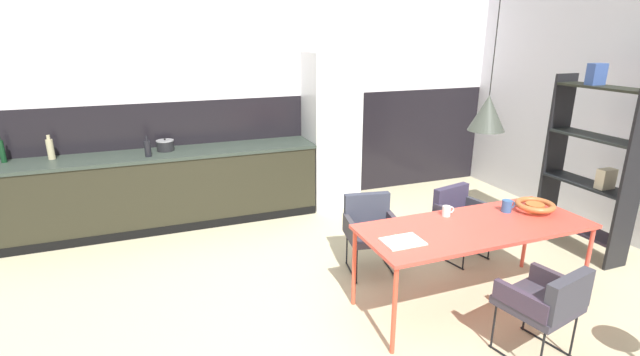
# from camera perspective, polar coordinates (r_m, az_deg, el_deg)

# --- Properties ---
(ground_plane) EXTENTS (9.06, 9.06, 0.00)m
(ground_plane) POSITION_cam_1_polar(r_m,az_deg,el_deg) (3.99, 5.97, -17.02)
(ground_plane) COLOR #C1B58F
(back_wall_splashback_dark) EXTENTS (6.97, 0.12, 1.47)m
(back_wall_splashback_dark) POSITION_cam_1_polar(r_m,az_deg,el_deg) (6.29, -6.11, 3.47)
(back_wall_splashback_dark) COLOR black
(back_wall_splashback_dark) RESTS_ON ground
(back_wall_panel_upper) EXTENTS (6.97, 0.12, 1.47)m
(back_wall_panel_upper) POSITION_cam_1_polar(r_m,az_deg,el_deg) (6.10, -6.57, 16.93)
(back_wall_panel_upper) COLOR silver
(back_wall_panel_upper) RESTS_ON back_wall_splashback_dark
(kitchen_counter) EXTENTS (3.76, 0.63, 0.92)m
(kitchen_counter) POSITION_cam_1_polar(r_m,az_deg,el_deg) (5.83, -19.15, -1.38)
(kitchen_counter) COLOR black
(kitchen_counter) RESTS_ON ground
(refrigerator_column) EXTENTS (0.64, 0.60, 2.05)m
(refrigerator_column) POSITION_cam_1_polar(r_m,az_deg,el_deg) (6.12, 1.40, 5.95)
(refrigerator_column) COLOR silver
(refrigerator_column) RESTS_ON ground
(dining_table) EXTENTS (1.96, 0.76, 0.75)m
(dining_table) POSITION_cam_1_polar(r_m,az_deg,el_deg) (4.03, 18.82, -6.15)
(dining_table) COLOR #E04638
(dining_table) RESTS_ON ground
(armchair_head_of_table) EXTENTS (0.57, 0.56, 0.74)m
(armchair_head_of_table) POSITION_cam_1_polar(r_m,az_deg,el_deg) (4.97, 17.08, -4.06)
(armchair_head_of_table) COLOR #38343F
(armchair_head_of_table) RESTS_ON ground
(armchair_by_stool) EXTENTS (0.57, 0.56, 0.73)m
(armchair_by_stool) POSITION_cam_1_polar(r_m,az_deg,el_deg) (3.67, 26.64, -13.40)
(armchair_by_stool) COLOR #38343F
(armchair_by_stool) RESTS_ON ground
(armchair_near_window) EXTENTS (0.55, 0.54, 0.75)m
(armchair_near_window) POSITION_cam_1_polar(r_m,az_deg,el_deg) (4.52, 6.27, -5.72)
(armchair_near_window) COLOR #38343F
(armchair_near_window) RESTS_ON ground
(fruit_bowl) EXTENTS (0.34, 0.34, 0.09)m
(fruit_bowl) POSITION_cam_1_polar(r_m,az_deg,el_deg) (4.49, 25.31, -3.13)
(fruit_bowl) COLOR #B2662D
(fruit_bowl) RESTS_ON dining_table
(open_book) EXTENTS (0.30, 0.23, 0.02)m
(open_book) POSITION_cam_1_polar(r_m,az_deg,el_deg) (3.56, 10.31, -7.82)
(open_book) COLOR white
(open_book) RESTS_ON dining_table
(mug_tall_blue) EXTENTS (0.11, 0.07, 0.09)m
(mug_tall_blue) POSITION_cam_1_polar(r_m,az_deg,el_deg) (4.12, 15.59, -3.99)
(mug_tall_blue) COLOR white
(mug_tall_blue) RESTS_ON dining_table
(mug_short_terracotta) EXTENTS (0.14, 0.09, 0.11)m
(mug_short_terracotta) POSITION_cam_1_polar(r_m,az_deg,el_deg) (4.39, 22.37, -3.26)
(mug_short_terracotta) COLOR #335B93
(mug_short_terracotta) RESTS_ON dining_table
(cooking_pot) EXTENTS (0.20, 0.20, 0.15)m
(cooking_pot) POSITION_cam_1_polar(r_m,az_deg,el_deg) (5.78, -18.79, 3.89)
(cooking_pot) COLOR black
(cooking_pot) RESTS_ON kitchen_counter
(bottle_wine_green) EXTENTS (0.06, 0.06, 0.31)m
(bottle_wine_green) POSITION_cam_1_polar(r_m,az_deg,el_deg) (6.03, -34.97, 2.78)
(bottle_wine_green) COLOR #0F3319
(bottle_wine_green) RESTS_ON kitchen_counter
(bottle_oil_tall) EXTENTS (0.07, 0.07, 0.28)m
(bottle_oil_tall) POSITION_cam_1_polar(r_m,az_deg,el_deg) (5.91, -30.67, 3.17)
(bottle_oil_tall) COLOR tan
(bottle_oil_tall) RESTS_ON kitchen_counter
(bottle_vinegar_dark) EXTENTS (0.07, 0.07, 0.24)m
(bottle_vinegar_dark) POSITION_cam_1_polar(r_m,az_deg,el_deg) (5.56, -20.77, 3.52)
(bottle_vinegar_dark) COLOR black
(bottle_vinegar_dark) RESTS_ON kitchen_counter
(open_shelf_unit) EXTENTS (0.30, 0.95, 1.98)m
(open_shelf_unit) POSITION_cam_1_polar(r_m,az_deg,el_deg) (5.50, 30.87, 1.89)
(open_shelf_unit) COLOR black
(open_shelf_unit) RESTS_ON ground
(pendant_lamp_over_table_near) EXTENTS (0.28, 0.28, 1.34)m
(pendant_lamp_over_table_near) POSITION_cam_1_polar(r_m,az_deg,el_deg) (3.77, 20.23, 7.66)
(pendant_lamp_over_table_near) COLOR black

